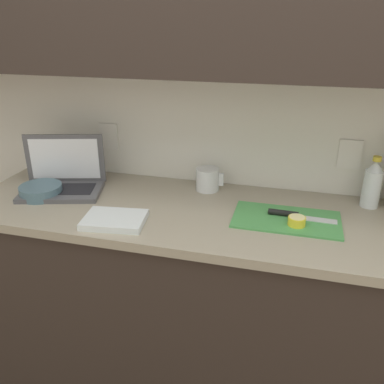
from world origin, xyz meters
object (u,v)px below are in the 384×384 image
(laptop, at_px, (63,178))
(lemon_half_cut, at_px, (297,221))
(knife, at_px, (290,214))
(cutting_board, at_px, (286,220))
(bottle_water_clear, at_px, (372,184))
(bowl_white, at_px, (41,191))
(measuring_cup, at_px, (208,179))

(laptop, height_order, lemon_half_cut, laptop)
(laptop, xyz_separation_m, knife, (0.95, -0.03, -0.04))
(cutting_board, bearing_deg, bottle_water_clear, 34.60)
(bowl_white, bearing_deg, lemon_half_cut, -0.27)
(laptop, distance_m, bottle_water_clear, 1.26)
(laptop, height_order, knife, laptop)
(laptop, relative_size, cutting_board, 0.97)
(lemon_half_cut, xyz_separation_m, bottle_water_clear, (0.27, 0.25, 0.07))
(laptop, relative_size, knife, 1.50)
(lemon_half_cut, distance_m, bowl_white, 1.03)
(measuring_cup, distance_m, bowl_white, 0.70)
(laptop, distance_m, bowl_white, 0.11)
(knife, bearing_deg, bowl_white, -174.44)
(knife, bearing_deg, bottle_water_clear, 34.78)
(cutting_board, distance_m, bottle_water_clear, 0.39)
(measuring_cup, bearing_deg, cutting_board, -31.63)
(laptop, xyz_separation_m, bottle_water_clear, (1.25, 0.16, 0.04))
(laptop, distance_m, cutting_board, 0.95)
(measuring_cup, height_order, bowl_white, measuring_cup)
(laptop, xyz_separation_m, lemon_half_cut, (0.98, -0.09, -0.03))
(laptop, bearing_deg, bottle_water_clear, -8.36)
(cutting_board, height_order, bottle_water_clear, bottle_water_clear)
(bottle_water_clear, height_order, bowl_white, bottle_water_clear)
(lemon_half_cut, bearing_deg, laptop, 174.63)
(lemon_half_cut, bearing_deg, cutting_board, 133.00)
(laptop, height_order, measuring_cup, laptop)
(cutting_board, distance_m, bowl_white, 1.00)
(measuring_cup, bearing_deg, laptop, -165.13)
(laptop, bearing_deg, cutting_board, -18.85)
(lemon_half_cut, relative_size, measuring_cup, 0.52)
(cutting_board, height_order, lemon_half_cut, lemon_half_cut)
(knife, height_order, lemon_half_cut, lemon_half_cut)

